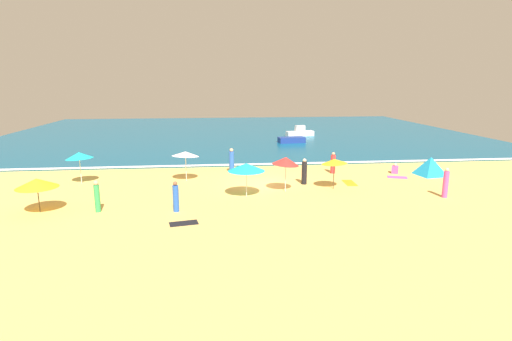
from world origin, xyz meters
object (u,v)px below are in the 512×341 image
Objects in this scene: beach_umbrella_1 at (79,155)px; beachgoer_2 at (304,172)px; beach_umbrella_2 at (37,183)px; beach_umbrella_0 at (334,161)px; small_boat_1 at (292,140)px; beach_tent at (430,166)px; beachgoer_5 at (446,183)px; beach_umbrella_3 at (185,154)px; beachgoer_4 at (176,197)px; beachgoer_1 at (232,161)px; beach_umbrella_4 at (286,161)px; small_boat_0 at (300,133)px; beach_umbrella_5 at (246,167)px; beachgoer_0 at (97,197)px; beachgoer_6 at (395,169)px; beachgoer_3 at (333,163)px.

beach_umbrella_1 reaches higher than beachgoer_2.
beach_umbrella_1 reaches higher than beach_umbrella_2.
beach_umbrella_0 is 19.55m from small_boat_1.
beachgoer_2 reaches higher than beach_tent.
beachgoer_5 is 22.71m from small_boat_1.
beach_umbrella_2 is at bearing -169.92° from beach_umbrella_0.
beach_umbrella_3 is 1.01× the size of beach_tent.
beachgoer_4 is (-8.17, -5.04, -0.04)m from beachgoer_2.
beachgoer_1 is (-14.70, 2.34, 0.21)m from beach_tent.
small_boat_0 is at bearing 75.78° from beach_umbrella_4.
small_boat_1 is at bearing 51.22° from beach_umbrella_2.
beach_umbrella_1 is 11.85m from beach_umbrella_5.
beach_umbrella_0 is at bearing -93.01° from small_boat_1.
beachgoer_4 reaches higher than small_boat_1.
small_boat_0 is at bearing 63.92° from beachgoer_1.
small_boat_0 is 5.69m from small_boat_1.
beach_umbrella_2 is at bearing -179.07° from beachgoer_5.
beachgoer_0 is (-13.97, -3.27, -0.97)m from beach_umbrella_0.
small_boat_1 is (17.82, 16.26, -1.55)m from beach_umbrella_1.
beach_umbrella_4 is at bearing -155.42° from beachgoer_6.
small_boat_1 is at bearing 102.94° from beachgoer_5.
beach_umbrella_3 reaches higher than small_boat_0.
beachgoer_1 is 7.73m from beachgoer_3.
beach_tent is at bearing -66.09° from small_boat_1.
beach_umbrella_0 reaches higher than beachgoer_2.
beach_umbrella_1 is 0.68× the size of small_boat_0.
beachgoer_2 is at bearing -133.81° from beachgoer_3.
beachgoer_6 is (-0.11, 6.56, -0.55)m from beachgoer_5.
beach_umbrella_2 is 3.18m from beachgoer_0.
small_boat_0 reaches higher than small_boat_1.
beach_umbrella_4 is 1.21× the size of beachgoer_1.
beachgoer_3 is (-7.03, 1.42, 0.07)m from beach_tent.
beach_umbrella_0 is at bearing -160.04° from beach_tent.
beach_umbrella_5 is at bearing -48.10° from beach_umbrella_3.
beachgoer_3 is at bearing 26.80° from beachgoer_0.
beachgoer_1 is at bearing 140.17° from beachgoer_2.
beach_umbrella_1 is 0.87× the size of beach_umbrella_2.
beachgoer_5 is 2.32× the size of beachgoer_6.
beach_umbrella_1 is 1.35× the size of beachgoer_5.
beachgoer_5 reaches higher than small_boat_1.
beachgoer_0 reaches higher than small_boat_1.
beachgoer_1 is (-3.14, 5.68, -1.09)m from beach_umbrella_4.
small_boat_0 is (17.09, 28.03, -0.31)m from beachgoer_0.
beach_umbrella_1 is at bearing 165.65° from beachgoer_5.
beach_umbrella_3 reaches higher than beachgoer_6.
beach_tent is (14.11, 4.20, -1.14)m from beach_umbrella_5.
beach_umbrella_2 reaches higher than beachgoer_6.
beachgoer_4 is (-3.42, -9.01, -0.11)m from beachgoer_1.
beach_tent is 23.16m from beachgoer_0.
beachgoer_5 reaches higher than beachgoer_6.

